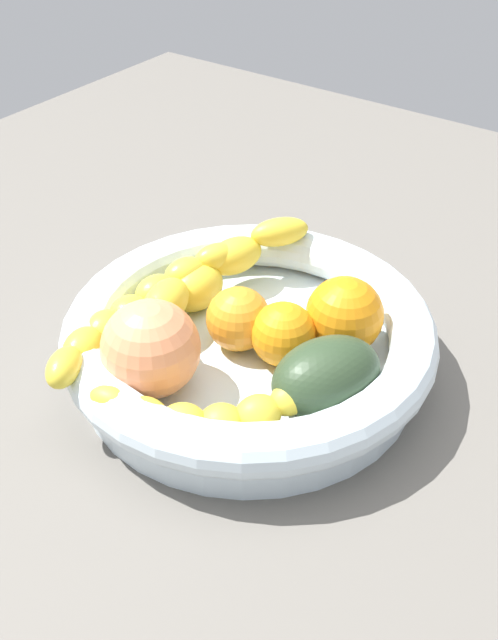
{
  "coord_description": "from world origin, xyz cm",
  "views": [
    {
      "loc": [
        -28.13,
        39.3,
        44.93
      ],
      "look_at": [
        0.0,
        0.0,
        8.38
      ],
      "focal_mm": 42.65,
      "sensor_mm": 36.0,
      "label": 1
    }
  ],
  "objects_px": {
    "orange_mid_right": "(283,334)",
    "avocado_dark": "(326,376)",
    "banana_draped_right": "(136,311)",
    "fruit_bowl": "(249,341)",
    "orange_mid_left": "(237,320)",
    "banana_draped_left": "(205,280)",
    "orange_front": "(344,315)",
    "banana_arching_top": "(220,411)",
    "peach_blush": "(151,349)"
  },
  "relations": [
    {
      "from": "orange_mid_right",
      "to": "peach_blush",
      "type": "xyz_separation_m",
      "value": [
        0.06,
        0.08,
        0.01
      ]
    },
    {
      "from": "orange_front",
      "to": "orange_mid_right",
      "type": "height_order",
      "value": "orange_front"
    },
    {
      "from": "orange_mid_right",
      "to": "avocado_dark",
      "type": "height_order",
      "value": "avocado_dark"
    },
    {
      "from": "avocado_dark",
      "to": "orange_front",
      "type": "bearing_deg",
      "value": -70.45
    },
    {
      "from": "peach_blush",
      "to": "avocado_dark",
      "type": "xyz_separation_m",
      "value": [
        -0.12,
        -0.06,
        -0.01
      ]
    },
    {
      "from": "orange_mid_left",
      "to": "banana_draped_right",
      "type": "bearing_deg",
      "value": 27.91
    },
    {
      "from": "orange_front",
      "to": "orange_mid_left",
      "type": "xyz_separation_m",
      "value": [
        0.07,
        0.05,
        -0.01
      ]
    },
    {
      "from": "peach_blush",
      "to": "avocado_dark",
      "type": "bearing_deg",
      "value": -152.78
    },
    {
      "from": "orange_front",
      "to": "orange_mid_left",
      "type": "relative_size",
      "value": 1.19
    },
    {
      "from": "banana_draped_left",
      "to": "orange_front",
      "type": "relative_size",
      "value": 3.63
    },
    {
      "from": "orange_mid_left",
      "to": "avocado_dark",
      "type": "relative_size",
      "value": 0.61
    },
    {
      "from": "orange_front",
      "to": "banana_arching_top",
      "type": "bearing_deg",
      "value": 81.59
    },
    {
      "from": "fruit_bowl",
      "to": "avocado_dark",
      "type": "xyz_separation_m",
      "value": [
        -0.08,
        0.02,
        0.02
      ]
    },
    {
      "from": "orange_mid_right",
      "to": "banana_draped_left",
      "type": "bearing_deg",
      "value": -10.47
    },
    {
      "from": "fruit_bowl",
      "to": "avocado_dark",
      "type": "distance_m",
      "value": 0.09
    },
    {
      "from": "orange_mid_left",
      "to": "orange_mid_right",
      "type": "relative_size",
      "value": 1.02
    },
    {
      "from": "orange_front",
      "to": "orange_mid_right",
      "type": "distance_m",
      "value": 0.05
    },
    {
      "from": "fruit_bowl",
      "to": "avocado_dark",
      "type": "bearing_deg",
      "value": 166.87
    },
    {
      "from": "banana_draped_left",
      "to": "avocado_dark",
      "type": "distance_m",
      "value": 0.15
    },
    {
      "from": "fruit_bowl",
      "to": "banana_draped_left",
      "type": "bearing_deg",
      "value": -19.41
    },
    {
      "from": "banana_draped_left",
      "to": "banana_draped_right",
      "type": "bearing_deg",
      "value": 71.2
    },
    {
      "from": "banana_arching_top",
      "to": "banana_draped_left",
      "type": "bearing_deg",
      "value": -47.83
    },
    {
      "from": "fruit_bowl",
      "to": "orange_front",
      "type": "xyz_separation_m",
      "value": [
        -0.06,
        -0.05,
        0.02
      ]
    },
    {
      "from": "banana_draped_right",
      "to": "orange_front",
      "type": "height_order",
      "value": "orange_front"
    },
    {
      "from": "banana_draped_left",
      "to": "orange_front",
      "type": "height_order",
      "value": "orange_front"
    },
    {
      "from": "banana_draped_left",
      "to": "avocado_dark",
      "type": "relative_size",
      "value": 2.62
    },
    {
      "from": "banana_draped_right",
      "to": "banana_draped_left",
      "type": "bearing_deg",
      "value": -108.8
    },
    {
      "from": "banana_draped_right",
      "to": "avocado_dark",
      "type": "relative_size",
      "value": 2.61
    },
    {
      "from": "fruit_bowl",
      "to": "orange_mid_left",
      "type": "relative_size",
      "value": 5.69
    },
    {
      "from": "orange_mid_right",
      "to": "peach_blush",
      "type": "distance_m",
      "value": 0.11
    },
    {
      "from": "banana_draped_left",
      "to": "banana_arching_top",
      "type": "bearing_deg",
      "value": 132.17
    },
    {
      "from": "banana_draped_left",
      "to": "orange_mid_left",
      "type": "xyz_separation_m",
      "value": [
        -0.05,
        0.02,
        -0.01
      ]
    },
    {
      "from": "banana_draped_left",
      "to": "orange_mid_left",
      "type": "height_order",
      "value": "banana_draped_left"
    },
    {
      "from": "peach_blush",
      "to": "avocado_dark",
      "type": "relative_size",
      "value": 0.86
    },
    {
      "from": "orange_mid_right",
      "to": "avocado_dark",
      "type": "xyz_separation_m",
      "value": [
        -0.05,
        0.02,
        0.0
      ]
    },
    {
      "from": "orange_mid_left",
      "to": "peach_blush",
      "type": "distance_m",
      "value": 0.08
    },
    {
      "from": "banana_draped_right",
      "to": "banana_arching_top",
      "type": "bearing_deg",
      "value": 158.3
    },
    {
      "from": "banana_draped_right",
      "to": "peach_blush",
      "type": "xyz_separation_m",
      "value": [
        -0.05,
        0.04,
        0.01
      ]
    },
    {
      "from": "banana_draped_left",
      "to": "orange_mid_left",
      "type": "relative_size",
      "value": 4.33
    },
    {
      "from": "fruit_bowl",
      "to": "peach_blush",
      "type": "height_order",
      "value": "peach_blush"
    },
    {
      "from": "orange_front",
      "to": "avocado_dark",
      "type": "xyz_separation_m",
      "value": [
        -0.02,
        0.07,
        -0.0
      ]
    },
    {
      "from": "orange_front",
      "to": "avocado_dark",
      "type": "bearing_deg",
      "value": 109.55
    },
    {
      "from": "orange_mid_left",
      "to": "avocado_dark",
      "type": "xyz_separation_m",
      "value": [
        -0.09,
        0.02,
        0.0
      ]
    },
    {
      "from": "banana_draped_right",
      "to": "orange_mid_left",
      "type": "height_order",
      "value": "orange_mid_left"
    },
    {
      "from": "banana_draped_right",
      "to": "orange_front",
      "type": "xyz_separation_m",
      "value": [
        -0.14,
        -0.09,
        0.0
      ]
    },
    {
      "from": "banana_arching_top",
      "to": "orange_front",
      "type": "distance_m",
      "value": 0.14
    },
    {
      "from": "banana_draped_right",
      "to": "avocado_dark",
      "type": "bearing_deg",
      "value": -172.62
    },
    {
      "from": "fruit_bowl",
      "to": "orange_mid_right",
      "type": "xyz_separation_m",
      "value": [
        -0.03,
        -0.01,
        0.02
      ]
    },
    {
      "from": "banana_draped_left",
      "to": "orange_front",
      "type": "xyz_separation_m",
      "value": [
        -0.12,
        -0.03,
        -0.0
      ]
    },
    {
      "from": "peach_blush",
      "to": "banana_arching_top",
      "type": "bearing_deg",
      "value": 171.55
    }
  ]
}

